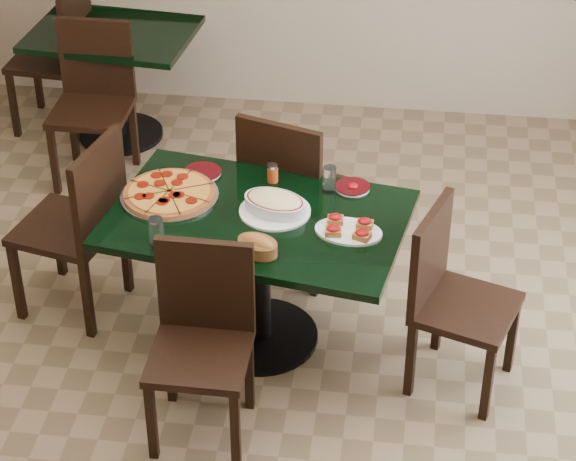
# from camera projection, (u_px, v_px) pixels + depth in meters

# --- Properties ---
(floor) EXTENTS (5.50, 5.50, 0.00)m
(floor) POSITION_uv_depth(u_px,v_px,m) (267.00, 365.00, 5.55)
(floor) COLOR brown
(floor) RESTS_ON ground
(room_shell) EXTENTS (5.50, 5.50, 5.50)m
(room_shell) POSITION_uv_depth(u_px,v_px,m) (493.00, 15.00, 6.19)
(room_shell) COLOR silver
(room_shell) RESTS_ON floor
(main_table) EXTENTS (1.52, 1.11, 0.75)m
(main_table) POSITION_uv_depth(u_px,v_px,m) (258.00, 247.00, 5.40)
(main_table) COLOR black
(main_table) RESTS_ON floor
(back_table) EXTENTS (1.07, 0.83, 0.75)m
(back_table) POSITION_uv_depth(u_px,v_px,m) (115.00, 64.00, 7.14)
(back_table) COLOR black
(back_table) RESTS_ON floor
(chair_far) EXTENTS (0.59, 0.59, 1.00)m
(chair_far) POSITION_uv_depth(u_px,v_px,m) (289.00, 187.00, 5.86)
(chair_far) COLOR black
(chair_far) RESTS_ON floor
(chair_near) EXTENTS (0.44, 0.44, 0.93)m
(chair_near) POSITION_uv_depth(u_px,v_px,m) (203.00, 331.00, 4.95)
(chair_near) COLOR black
(chair_near) RESTS_ON floor
(chair_right) EXTENTS (0.55, 0.55, 0.93)m
(chair_right) POSITION_uv_depth(u_px,v_px,m) (450.00, 290.00, 5.19)
(chair_right) COLOR black
(chair_right) RESTS_ON floor
(chair_left) EXTENTS (0.57, 0.57, 1.01)m
(chair_left) POSITION_uv_depth(u_px,v_px,m) (82.00, 218.00, 5.61)
(chair_left) COLOR black
(chair_left) RESTS_ON floor
(back_chair_near) EXTENTS (0.46, 0.46, 0.97)m
(back_chair_near) POSITION_uv_depth(u_px,v_px,m) (94.00, 92.00, 6.76)
(back_chair_near) COLOR black
(back_chair_near) RESTS_ON floor
(back_chair_left) EXTENTS (0.50, 0.50, 1.00)m
(back_chair_left) POSITION_uv_depth(u_px,v_px,m) (62.00, 49.00, 7.23)
(back_chair_left) COLOR black
(back_chair_left) RESTS_ON floor
(pepperoni_pizza) EXTENTS (0.48, 0.48, 0.04)m
(pepperoni_pizza) POSITION_uv_depth(u_px,v_px,m) (169.00, 193.00, 5.43)
(pepperoni_pizza) COLOR silver
(pepperoni_pizza) RESTS_ON main_table
(lasagna_casserole) EXTENTS (0.36, 0.34, 0.09)m
(lasagna_casserole) POSITION_uv_depth(u_px,v_px,m) (275.00, 204.00, 5.30)
(lasagna_casserole) COLOR silver
(lasagna_casserole) RESTS_ON main_table
(bread_basket) EXTENTS (0.23, 0.20, 0.09)m
(bread_basket) POSITION_uv_depth(u_px,v_px,m) (258.00, 245.00, 5.03)
(bread_basket) COLOR brown
(bread_basket) RESTS_ON main_table
(bruschetta_platter) EXTENTS (0.35, 0.27, 0.05)m
(bruschetta_platter) POSITION_uv_depth(u_px,v_px,m) (349.00, 229.00, 5.17)
(bruschetta_platter) COLOR silver
(bruschetta_platter) RESTS_ON main_table
(side_plate_near) EXTENTS (0.17, 0.17, 0.02)m
(side_plate_near) POSITION_uv_depth(u_px,v_px,m) (197.00, 252.00, 5.04)
(side_plate_near) COLOR silver
(side_plate_near) RESTS_ON main_table
(side_plate_far_r) EXTENTS (0.17, 0.17, 0.03)m
(side_plate_far_r) POSITION_uv_depth(u_px,v_px,m) (353.00, 187.00, 5.49)
(side_plate_far_r) COLOR silver
(side_plate_far_r) RESTS_ON main_table
(side_plate_far_l) EXTENTS (0.19, 0.19, 0.02)m
(side_plate_far_l) POSITION_uv_depth(u_px,v_px,m) (203.00, 172.00, 5.61)
(side_plate_far_l) COLOR silver
(side_plate_far_l) RESTS_ON main_table
(napkin_setting) EXTENTS (0.17, 0.17, 0.01)m
(napkin_setting) POSITION_uv_depth(u_px,v_px,m) (213.00, 255.00, 5.03)
(napkin_setting) COLOR white
(napkin_setting) RESTS_ON main_table
(water_glass_a) EXTENTS (0.06, 0.06, 0.14)m
(water_glass_a) POSITION_uv_depth(u_px,v_px,m) (329.00, 180.00, 5.43)
(water_glass_a) COLOR white
(water_glass_a) RESTS_ON main_table
(water_glass_b) EXTENTS (0.07, 0.07, 0.15)m
(water_glass_b) POSITION_uv_depth(u_px,v_px,m) (156.00, 233.00, 5.05)
(water_glass_b) COLOR white
(water_glass_b) RESTS_ON main_table
(pepper_shaker) EXTENTS (0.06, 0.06, 0.09)m
(pepper_shaker) POSITION_uv_depth(u_px,v_px,m) (273.00, 173.00, 5.52)
(pepper_shaker) COLOR #BA4513
(pepper_shaker) RESTS_ON main_table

